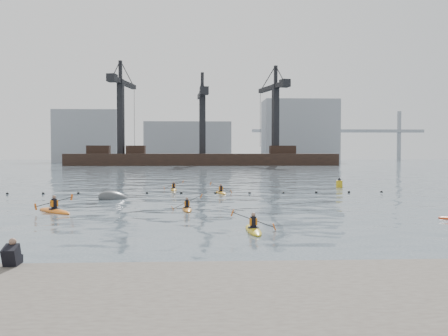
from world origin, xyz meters
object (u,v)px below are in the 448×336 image
Objects in this scene: kayaker_2 at (54,210)px; nav_buoy at (339,184)px; mooring_buoy at (113,199)px; kayaker_3 at (221,192)px; kayaker_5 at (174,189)px; kayaker_1 at (253,229)px; kayaker_0 at (187,208)px.

nav_buoy is at bearing -4.63° from kayaker_2.
kayaker_2 is at bearing -104.97° from mooring_buoy.
kayaker_5 is (-4.38, 3.85, -0.00)m from kayaker_3.
kayaker_3 is at bearing -152.91° from nav_buoy.
kayaker_1 is 19.95m from kayaker_3.
kayaker_5 is 9.42m from mooring_buoy.
kayaker_1 is at bearing -58.91° from mooring_buoy.
kayaker_1 is at bearing -73.02° from kayaker_0.
kayaker_1 reaches higher than kayaker_0.
kayaker_1 is (3.32, -8.16, 0.01)m from kayaker_0.
kayaker_1 is at bearing -77.12° from kayaker_2.
nav_buoy is (15.09, 18.15, 0.27)m from kayaker_0.
kayaker_0 is 2.41× the size of nav_buoy.
kayaker_0 is at bearing -38.86° from kayaker_2.
mooring_buoy is at bearing 119.13° from kayaker_1.
kayaker_3 is at bearing 5.66° from kayaker_2.
kayaker_0 is 1.19× the size of mooring_buoy.
kayaker_0 is at bearing 110.15° from kayaker_1.
kayaker_1 is 13.59m from kayaker_2.
kayaker_5 is (6.28, 16.33, -0.02)m from kayaker_2.
kayaker_1 reaches higher than kayaker_3.
kayaker_0 is at bearing -129.73° from nav_buoy.
nav_buoy is (21.02, 10.97, 0.36)m from mooring_buoy.
kayaker_1 is 2.59× the size of nav_buoy.
kayaker_0 is at bearing -114.16° from kayaker_3.
kayaker_2 is at bearing -140.82° from nav_buoy.
mooring_buoy is (2.11, 7.88, -0.11)m from kayaker_2.
kayaker_2 reaches higher than mooring_buoy.
kayaker_5 is at bearing 91.29° from kayaker_0.
kayaker_2 is (-11.36, 7.46, 0.02)m from kayaker_1.
nav_buoy reaches higher than kayaker_3.
kayaker_1 is 0.99× the size of kayaker_2.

